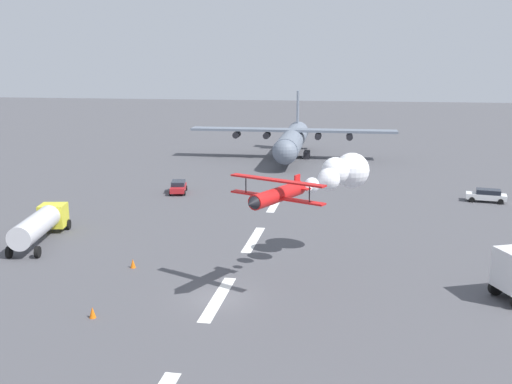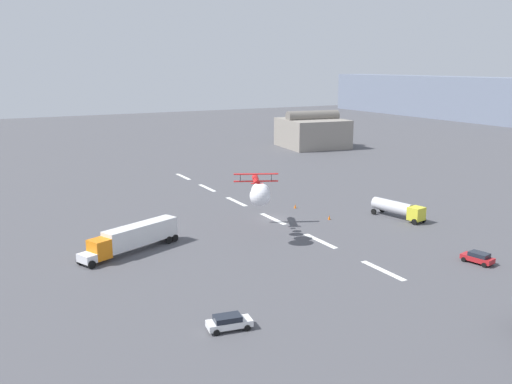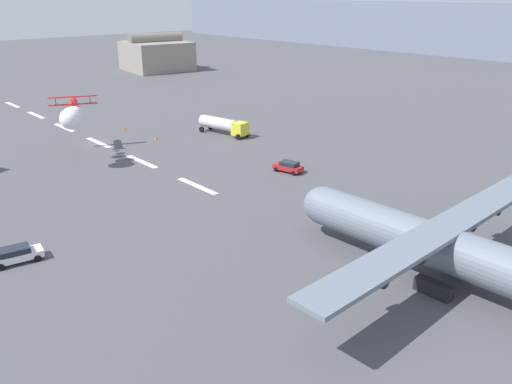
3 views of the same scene
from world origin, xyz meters
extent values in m
plane|color=#4C4C51|center=(0.00, 0.00, 0.00)|extent=(440.00, 440.00, 0.00)
cube|color=white|center=(-42.46, 0.00, 0.01)|extent=(8.00, 0.90, 0.01)
cube|color=white|center=(-28.30, 0.00, 0.01)|extent=(8.00, 0.90, 0.01)
cube|color=white|center=(-14.15, 0.00, 0.01)|extent=(8.00, 0.90, 0.01)
cube|color=white|center=(0.00, 0.00, 0.01)|extent=(8.00, 0.90, 0.01)
cube|color=white|center=(14.15, 0.00, 0.01)|extent=(8.00, 0.90, 0.01)
cube|color=white|center=(28.30, 0.00, 0.01)|extent=(8.00, 0.90, 0.01)
cylinder|color=slate|center=(61.72, 1.73, 3.16)|extent=(26.71, 4.64, 3.92)
sphere|color=slate|center=(48.42, 1.37, 3.16)|extent=(3.73, 3.73, 3.73)
cube|color=slate|center=(61.72, 1.73, 4.93)|extent=(4.15, 35.28, 0.40)
cylinder|color=black|center=(61.06, 11.40, 4.03)|extent=(2.43, 1.16, 1.10)
cylinder|color=black|center=(61.20, 6.12, 4.03)|extent=(2.43, 1.16, 1.10)
cylinder|color=black|center=(61.44, -2.68, 4.03)|extent=(2.43, 1.16, 1.10)
cylinder|color=black|center=(61.58, -7.96, 4.03)|extent=(2.43, 1.16, 1.10)
cube|color=black|center=(62.79, -0.70, 0.60)|extent=(3.23, 1.09, 1.20)
cube|color=black|center=(62.66, 4.22, 0.60)|extent=(3.23, 1.09, 1.20)
cylinder|color=red|center=(1.25, -4.01, 7.35)|extent=(5.58, 3.31, 1.03)
cube|color=red|center=(1.07, -3.93, 7.20)|extent=(3.66, 6.92, 0.12)
cube|color=red|center=(1.07, -3.93, 8.40)|extent=(3.66, 6.92, 0.12)
cylinder|color=black|center=(0.00, -6.25, 7.80)|extent=(0.08, 0.08, 1.20)
cylinder|color=black|center=(2.14, -1.60, 7.80)|extent=(0.08, 0.08, 1.20)
cube|color=red|center=(3.57, -5.08, 7.80)|extent=(0.68, 0.38, 1.10)
cube|color=red|center=(3.57, -5.08, 7.40)|extent=(1.38, 2.07, 0.08)
cone|color=black|center=(-1.64, -2.68, 7.35)|extent=(1.00, 1.09, 0.88)
sphere|color=white|center=(4.44, -5.77, 7.24)|extent=(0.70, 0.70, 0.70)
sphere|color=white|center=(6.15, -5.94, 7.08)|extent=(1.18, 1.18, 1.18)
sphere|color=white|center=(7.43, -7.14, 7.32)|extent=(1.77, 1.77, 1.77)
sphere|color=white|center=(9.64, -7.54, 7.58)|extent=(2.27, 2.27, 2.27)
sphere|color=white|center=(11.47, -8.48, 7.16)|extent=(2.27, 2.27, 2.27)
sphere|color=white|center=(11.39, -8.86, 7.38)|extent=(2.94, 2.94, 2.94)
cube|color=yellow|center=(13.50, 19.81, 1.60)|extent=(2.61, 2.77, 2.20)
cylinder|color=silver|center=(8.65, 18.90, 1.85)|extent=(7.94, 3.49, 2.10)
cylinder|color=black|center=(13.87, 21.10, 0.50)|extent=(1.04, 0.50, 1.00)
cylinder|color=black|center=(5.44, 19.51, 0.50)|extent=(1.04, 0.50, 1.00)
cylinder|color=black|center=(14.32, 18.75, 0.50)|extent=(1.04, 0.50, 1.00)
cylinder|color=black|center=(5.88, 17.15, 0.50)|extent=(1.04, 0.50, 1.00)
cube|color=white|center=(33.83, -24.61, 0.65)|extent=(2.50, 4.75, 0.65)
cube|color=#1E232D|center=(33.80, -24.81, 1.25)|extent=(2.07, 2.94, 0.55)
cylinder|color=black|center=(33.19, -22.91, 0.32)|extent=(0.32, 0.67, 0.64)
cylinder|color=black|center=(34.97, -23.19, 0.32)|extent=(0.32, 0.67, 0.64)
cylinder|color=black|center=(34.46, -26.32, 0.32)|extent=(0.32, 0.67, 0.64)
cube|color=#B21E23|center=(32.09, 12.95, 0.65)|extent=(4.42, 2.65, 0.65)
cube|color=#1E232D|center=(32.28, 12.99, 1.25)|extent=(2.78, 2.15, 0.55)
cylinder|color=black|center=(30.87, 11.76, 0.32)|extent=(0.67, 0.35, 0.64)
cylinder|color=black|center=(33.69, 12.38, 0.32)|extent=(0.67, 0.35, 0.64)
cylinder|color=black|center=(30.48, 13.51, 0.32)|extent=(0.67, 0.35, 0.64)
cylinder|color=black|center=(33.30, 14.14, 0.32)|extent=(0.67, 0.35, 0.64)
cube|color=gray|center=(-69.07, 54.43, 4.46)|extent=(21.56, 20.68, 8.93)
cylinder|color=slate|center=(-69.07, 54.43, 9.83)|extent=(5.72, 17.82, 3.60)
cone|color=orange|center=(-4.46, 7.29, 0.38)|extent=(0.44, 0.44, 0.75)
cone|color=orange|center=(4.92, 8.25, 0.38)|extent=(0.44, 0.44, 0.75)
camera|label=1|loc=(-37.00, -9.18, 16.15)|focal=40.64mm
camera|label=2|loc=(80.98, -47.03, 25.93)|focal=39.65mm
camera|label=3|loc=(81.03, -36.88, 23.65)|focal=36.63mm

